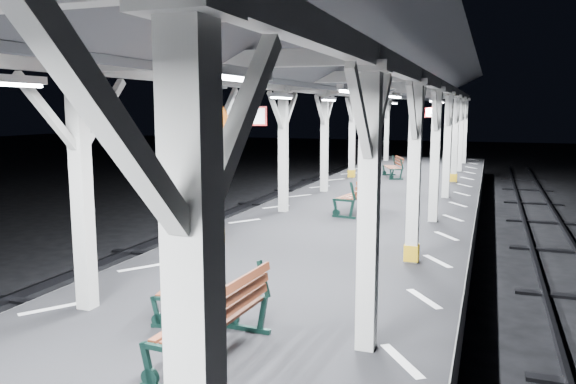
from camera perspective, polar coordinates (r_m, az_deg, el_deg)
The scene contains 10 objects.
ground at distance 9.63m, azimuth -1.74°, elevation -14.80°, with size 120.00×120.00×0.00m, color black.
platform at distance 9.44m, azimuth -1.76°, elevation -12.01°, with size 6.00×50.00×1.00m, color black.
hazard_stripes_left at distance 10.39m, azimuth -14.54°, elevation -7.42°, with size 1.00×48.00×0.01m, color silver.
hazard_stripes_right at distance 8.72m, azimuth 13.63°, elevation -10.50°, with size 1.00×48.00×0.01m, color silver.
track_left at distance 12.24m, azimuth -24.45°, elevation -10.02°, with size 2.20×60.00×0.16m.
canopy at distance 8.86m, azimuth -1.92°, elevation 13.41°, with size 5.40×49.00×4.65m.
bench_near at distance 6.44m, azimuth -6.95°, elevation -12.44°, with size 0.77×1.81×0.96m.
bench_mid at distance 8.06m, azimuth -9.48°, elevation -8.71°, with size 0.85×1.59×0.82m.
bench_far at distance 15.22m, azimuth 7.39°, elevation -0.23°, with size 0.95×1.87×0.97m.
bench_extra at distance 23.37m, azimuth 10.79°, elevation 2.56°, with size 1.08×1.66×0.84m.
Camera 1 is at (3.27, -8.22, 3.81)m, focal length 35.00 mm.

